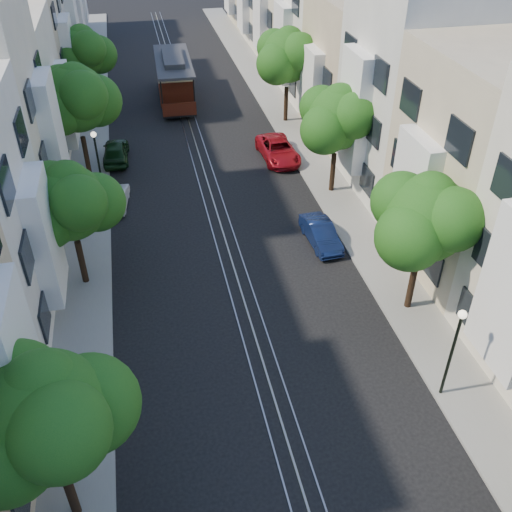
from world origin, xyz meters
TOP-DOWN VIEW (x-y plane):
  - ground at (0.00, 28.00)m, footprint 200.00×200.00m
  - sidewalk_east at (7.25, 28.00)m, footprint 2.50×80.00m
  - sidewalk_west at (-7.25, 28.00)m, footprint 2.50×80.00m
  - rail_left at (-0.55, 28.00)m, footprint 0.06×80.00m
  - rail_slot at (0.00, 28.00)m, footprint 0.06×80.00m
  - rail_right at (0.55, 28.00)m, footprint 0.06×80.00m
  - lane_line at (0.00, 28.00)m, footprint 0.08×80.00m
  - townhouses_east at (11.87, 27.91)m, footprint 7.75×72.00m
  - tree_e_b at (7.26, 8.98)m, footprint 4.93×4.08m
  - tree_e_c at (7.26, 19.98)m, footprint 4.84×3.99m
  - tree_e_d at (7.26, 30.98)m, footprint 5.01×4.16m
  - tree_w_a at (-7.14, 1.98)m, footprint 4.93×4.08m
  - tree_w_b at (-7.14, 13.98)m, footprint 4.72×3.87m
  - tree_w_c at (-7.14, 24.98)m, footprint 5.13×4.28m
  - tree_w_d at (-7.14, 35.98)m, footprint 4.84×3.99m
  - lamp_east at (6.30, 4.00)m, footprint 0.32×0.32m
  - lamp_west at (-6.30, 22.00)m, footprint 0.32×0.32m
  - cable_car at (-0.50, 37.06)m, footprint 3.02×8.91m
  - parked_car_e_mid at (4.87, 14.81)m, footprint 1.49×3.70m
  - parked_car_e_far at (5.10, 24.97)m, footprint 2.35×4.77m
  - parked_car_w_mid at (-5.54, 21.02)m, footprint 1.53×3.36m
  - parked_car_w_far at (-5.49, 27.02)m, footprint 1.83×4.09m

SIDE VIEW (x-z plane):
  - ground at x=0.00m, z-range 0.00..0.00m
  - lane_line at x=0.00m, z-range 0.00..0.01m
  - rail_left at x=-0.55m, z-range 0.00..0.02m
  - rail_slot at x=0.00m, z-range 0.00..0.02m
  - rail_right at x=0.55m, z-range 0.00..0.02m
  - sidewalk_east at x=7.25m, z-range 0.00..0.12m
  - sidewalk_west at x=-7.25m, z-range 0.00..0.12m
  - parked_car_w_mid at x=-5.54m, z-range 0.00..1.07m
  - parked_car_e_mid at x=4.87m, z-range 0.00..1.19m
  - parked_car_e_far at x=5.10m, z-range 0.00..1.30m
  - parked_car_w_far at x=-5.49m, z-range 0.00..1.37m
  - cable_car at x=-0.50m, z-range 0.31..3.71m
  - lamp_east at x=6.30m, z-range 0.77..4.93m
  - lamp_west at x=-6.30m, z-range 0.77..4.93m
  - tree_w_b at x=-7.14m, z-range 1.26..7.53m
  - tree_e_c at x=7.26m, z-range 1.34..7.86m
  - tree_w_d at x=-7.14m, z-range 1.34..7.86m
  - tree_e_b at x=7.26m, z-range 1.39..8.07m
  - tree_w_a at x=-7.14m, z-range 1.39..8.07m
  - tree_e_d at x=7.26m, z-range 1.44..8.29m
  - tree_w_c at x=-7.14m, z-range 1.52..8.62m
  - townhouses_east at x=11.87m, z-range -0.82..11.18m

